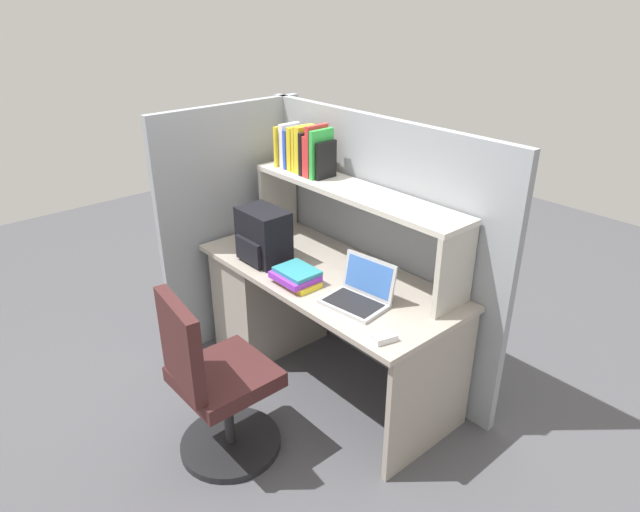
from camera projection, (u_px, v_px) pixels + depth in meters
The scene contains 12 objects.
ground_plane at pixel (326, 378), 3.47m from camera, with size 8.00×8.00×0.00m, color #4C4C51.
desk at pixel (286, 297), 3.56m from camera, with size 1.60×0.70×0.73m.
cubicle_partition_rear at pixel (374, 247), 3.36m from camera, with size 1.84×0.05×1.55m, color gray.
cubicle_partition_left at pixel (235, 224), 3.68m from camera, with size 0.05×1.06×1.55m, color gray.
overhead_hutch at pixel (354, 205), 3.12m from camera, with size 1.44×0.28×0.45m.
reference_books_on_shelf at pixel (305, 150), 3.30m from camera, with size 0.39×0.16×0.30m.
laptop at pixel (360, 294), 2.84m from camera, with size 0.34×0.29×0.22m.
backpack at pixel (263, 236), 3.24m from camera, with size 0.30×0.23×0.31m.
computer_mouse at pixel (385, 338), 2.54m from camera, with size 0.06×0.10×0.03m, color silver.
paper_cup at pixel (246, 240), 3.45m from camera, with size 0.08×0.08×0.10m, color white.
desk_book_stack at pixel (296, 277), 3.02m from camera, with size 0.25×0.20×0.08m.
office_chair at pixel (215, 390), 2.76m from camera, with size 0.52×0.52×0.93m.
Camera 1 is at (2.09, -1.87, 2.17)m, focal length 31.63 mm.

